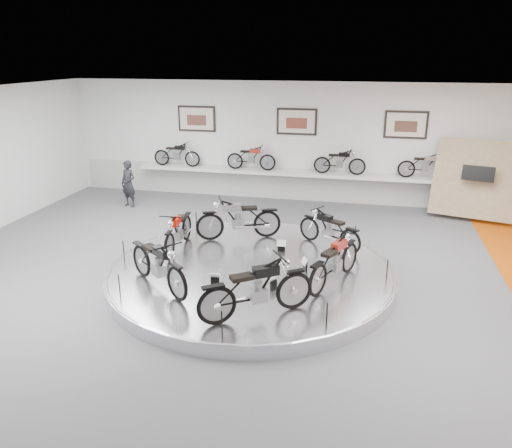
% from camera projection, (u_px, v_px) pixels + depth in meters
% --- Properties ---
extents(floor, '(16.00, 16.00, 0.00)m').
position_uv_depth(floor, '(248.00, 285.00, 11.02)').
color(floor, '#555558').
rests_on(floor, ground).
extents(ceiling, '(16.00, 16.00, 0.00)m').
position_uv_depth(ceiling, '(247.00, 100.00, 9.72)').
color(ceiling, white).
rests_on(ceiling, wall_back).
extents(wall_back, '(16.00, 0.00, 16.00)m').
position_uv_depth(wall_back, '(296.00, 142.00, 16.83)').
color(wall_back, white).
rests_on(wall_back, floor).
extents(wall_front, '(16.00, 0.00, 16.00)m').
position_uv_depth(wall_front, '(37.00, 438.00, 3.91)').
color(wall_front, white).
rests_on(wall_front, floor).
extents(dado_band, '(15.68, 0.04, 1.10)m').
position_uv_depth(dado_band, '(295.00, 184.00, 17.28)').
color(dado_band, '#BCBCBA').
rests_on(dado_band, floor).
extents(display_platform, '(6.40, 6.40, 0.30)m').
position_uv_depth(display_platform, '(251.00, 273.00, 11.25)').
color(display_platform, silver).
rests_on(display_platform, floor).
extents(platform_rim, '(6.40, 6.40, 0.10)m').
position_uv_depth(platform_rim, '(251.00, 269.00, 11.21)').
color(platform_rim, '#B2B2BA').
rests_on(platform_rim, display_platform).
extents(shelf, '(11.00, 0.55, 0.10)m').
position_uv_depth(shelf, '(294.00, 173.00, 16.87)').
color(shelf, silver).
rests_on(shelf, wall_back).
extents(poster_left, '(1.35, 0.06, 0.88)m').
position_uv_depth(poster_left, '(197.00, 119.00, 17.29)').
color(poster_left, beige).
rests_on(poster_left, wall_back).
extents(poster_center, '(1.35, 0.06, 0.88)m').
position_uv_depth(poster_center, '(297.00, 122.00, 16.56)').
color(poster_center, beige).
rests_on(poster_center, wall_back).
extents(poster_right, '(1.35, 0.06, 0.88)m').
position_uv_depth(poster_right, '(406.00, 125.00, 15.83)').
color(poster_right, beige).
rests_on(poster_right, wall_back).
extents(display_panel, '(2.56, 1.52, 2.30)m').
position_uv_depth(display_panel, '(475.00, 179.00, 15.07)').
color(display_panel, tan).
rests_on(display_panel, floor).
extents(shelf_bike_a, '(1.22, 0.43, 0.73)m').
position_uv_depth(shelf_bike_a, '(177.00, 156.00, 17.61)').
color(shelf_bike_a, black).
rests_on(shelf_bike_a, shelf).
extents(shelf_bike_b, '(1.22, 0.43, 0.73)m').
position_uv_depth(shelf_bike_b, '(251.00, 159.00, 17.05)').
color(shelf_bike_b, maroon).
rests_on(shelf_bike_b, shelf).
extents(shelf_bike_c, '(1.22, 0.43, 0.73)m').
position_uv_depth(shelf_bike_c, '(340.00, 163.00, 16.43)').
color(shelf_bike_c, black).
rests_on(shelf_bike_c, shelf).
extents(shelf_bike_d, '(1.22, 0.43, 0.73)m').
position_uv_depth(shelf_bike_d, '(425.00, 167.00, 15.86)').
color(shelf_bike_d, '#A9A8AC').
rests_on(shelf_bike_d, shelf).
extents(bike_a, '(1.64, 1.34, 0.93)m').
position_uv_depth(bike_a, '(329.00, 229.00, 12.24)').
color(bike_a, black).
rests_on(bike_a, display_platform).
extents(bike_b, '(1.98, 1.31, 1.10)m').
position_uv_depth(bike_b, '(239.00, 219.00, 12.76)').
color(bike_b, '#A9A8AC').
rests_on(bike_b, display_platform).
extents(bike_c, '(0.69, 1.71, 0.99)m').
position_uv_depth(bike_c, '(178.00, 230.00, 12.07)').
color(bike_c, '#BB0C00').
rests_on(bike_c, display_platform).
extents(bike_d, '(1.84, 1.63, 1.08)m').
position_uv_depth(bike_d, '(158.00, 263.00, 10.06)').
color(bike_d, black).
rests_on(bike_d, display_platform).
extents(bike_e, '(1.95, 1.65, 1.12)m').
position_uv_depth(bike_e, '(257.00, 288.00, 8.94)').
color(bike_e, black).
rests_on(bike_e, display_platform).
extents(bike_f, '(1.26, 1.86, 1.03)m').
position_uv_depth(bike_f, '(335.00, 261.00, 10.26)').
color(bike_f, maroon).
rests_on(bike_f, display_platform).
extents(visitor, '(0.65, 0.52, 1.55)m').
position_uv_depth(visitor, '(128.00, 184.00, 16.45)').
color(visitor, black).
rests_on(visitor, floor).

